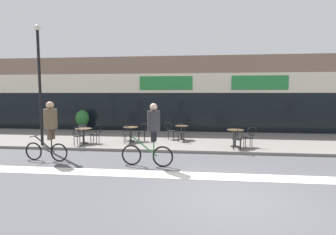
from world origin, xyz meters
The scene contains 20 objects.
ground_plane centered at (0.00, 0.00, 0.00)m, with size 120.00×120.00×0.00m, color #4C4C51.
sidewalk_slab centered at (0.00, 7.25, 0.06)m, with size 40.00×5.50×0.12m, color slate.
storefront_facade centered at (0.00, 11.96, 2.38)m, with size 40.00×4.06×4.78m.
bike_lane_stripe centered at (0.00, 1.56, 0.00)m, with size 36.00×0.70×0.01m, color silver.
bistro_table_0 centered at (-6.21, 5.58, 0.63)m, with size 0.77×0.77×0.71m.
bistro_table_1 centered at (-4.13, 6.36, 0.63)m, with size 0.73×0.73×0.71m.
bistro_table_2 centered at (-1.64, 7.12, 0.63)m, with size 0.66×0.66×0.71m.
bistro_table_3 centered at (0.84, 5.51, 0.67)m, with size 0.73×0.73×0.77m.
cafe_chair_0_near centered at (-6.22, 4.95, 0.64)m, with size 0.43×0.59×0.90m.
cafe_chair_0_side centered at (-5.59, 5.57, 0.64)m, with size 0.58×0.42×0.90m.
cafe_chair_1_near centered at (-4.13, 5.73, 0.64)m, with size 0.40×0.57×0.90m.
cafe_chair_1_side centered at (-3.50, 6.37, 0.64)m, with size 0.60×0.45×0.90m.
cafe_chair_2_near centered at (-1.64, 6.50, 0.64)m, with size 0.43×0.59×0.90m.
cafe_chair_2_side centered at (-2.27, 7.12, 0.64)m, with size 0.59×0.44×0.90m.
cafe_chair_3_near centered at (0.83, 4.88, 0.64)m, with size 0.43×0.59×0.90m.
cafe_chair_3_side centered at (1.46, 5.52, 0.64)m, with size 0.59×0.44×0.90m.
planter_pot centered at (-7.97, 9.30, 0.85)m, with size 0.82×0.82×1.32m.
lamp_post centered at (-7.88, 4.87, 3.21)m, with size 0.26×0.26×5.38m.
cyclist_1 centered at (-2.37, 2.41, 1.23)m, with size 1.83×0.55×2.15m.
cyclist_2 centered at (-6.18, 2.68, 1.30)m, with size 1.72×0.55×2.19m.
Camera 1 is at (-0.83, -6.21, 2.48)m, focal length 28.00 mm.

